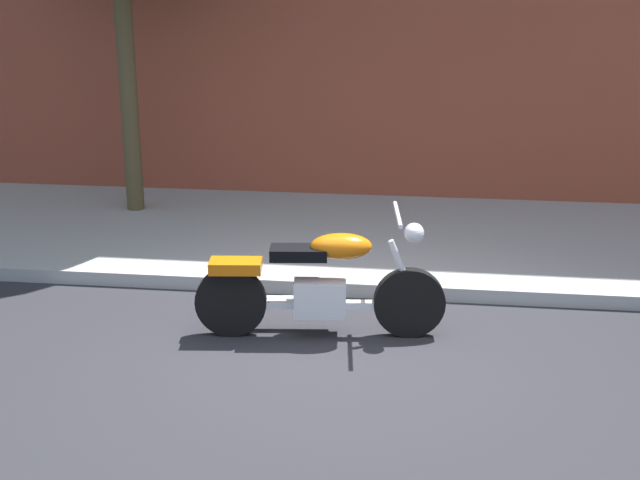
{
  "coord_description": "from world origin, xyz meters",
  "views": [
    {
      "loc": [
        0.73,
        -6.78,
        3.19
      ],
      "look_at": [
        -0.18,
        0.31,
        0.87
      ],
      "focal_mm": 50.54,
      "sensor_mm": 36.0,
      "label": 1
    }
  ],
  "objects": [
    {
      "name": "ground_plane",
      "position": [
        0.0,
        0.0,
        0.0
      ],
      "size": [
        60.0,
        60.0,
        0.0
      ],
      "primitive_type": "plane",
      "color": "#28282D"
    },
    {
      "name": "sidewalk",
      "position": [
        0.0,
        2.85,
        0.07
      ],
      "size": [
        21.66,
        3.27,
        0.14
      ],
      "primitive_type": "cube",
      "color": "#A4A4A4",
      "rests_on": "ground"
    },
    {
      "name": "motorcycle",
      "position": [
        -0.18,
        0.32,
        0.46
      ],
      "size": [
        2.14,
        0.7,
        1.11
      ],
      "color": "black",
      "rests_on": "ground"
    }
  ]
}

